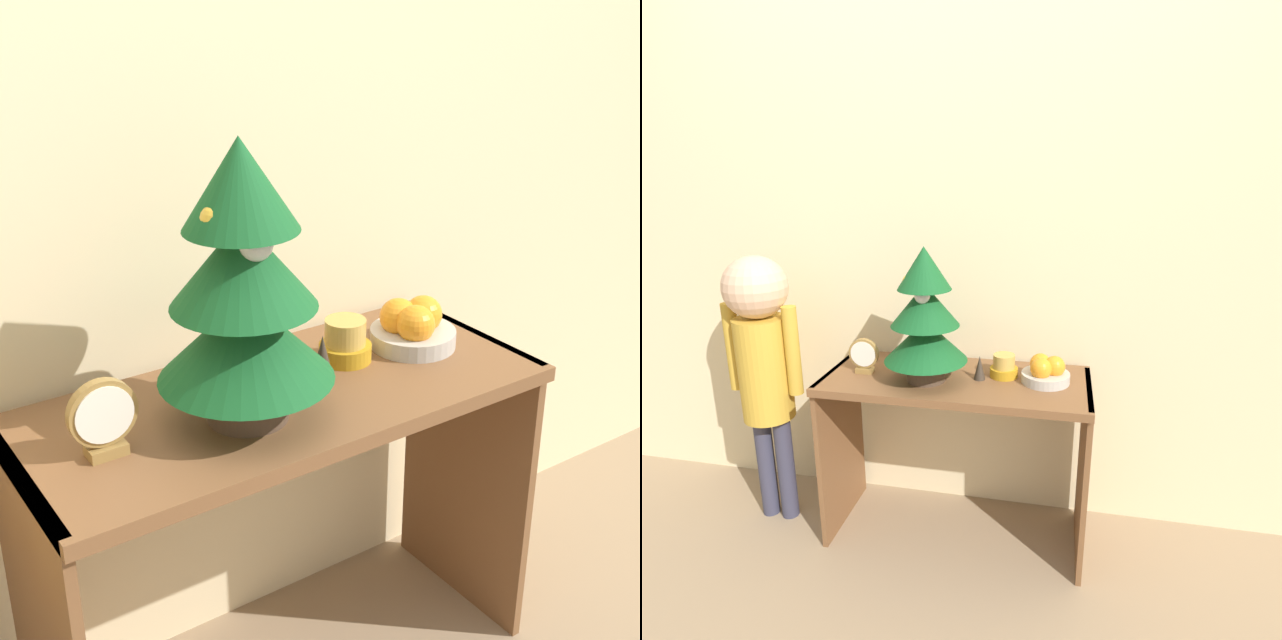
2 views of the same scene
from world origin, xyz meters
The scene contains 7 objects.
back_wall centered at (0.00, 0.48, 1.25)m, with size 7.00×0.05×2.50m, color beige.
console_table centered at (0.00, 0.22, 0.52)m, with size 1.00×0.44×0.69m.
mini_tree centered at (-0.10, 0.17, 0.94)m, with size 0.31×0.31×0.50m.
fruit_bowl centered at (0.33, 0.24, 0.73)m, with size 0.18×0.18×0.10m.
singing_bowl centered at (0.18, 0.26, 0.73)m, with size 0.11×0.11×0.09m.
desk_clock centered at (-0.36, 0.19, 0.76)m, with size 0.12×0.04×0.14m.
figurine centered at (0.09, 0.22, 0.74)m, with size 0.04×0.04×0.09m.
Camera 1 is at (-0.78, -1.04, 1.47)m, focal length 50.00 mm.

